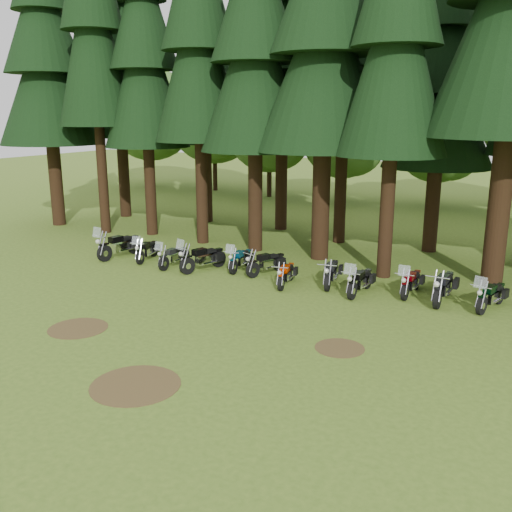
% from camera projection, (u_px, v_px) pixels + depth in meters
% --- Properties ---
extents(ground, '(120.00, 120.00, 0.00)m').
position_uv_depth(ground, '(197.00, 325.00, 17.61)').
color(ground, '#47671E').
rests_on(ground, ground).
extents(pine_front_0, '(5.49, 5.49, 16.17)m').
position_uv_depth(pine_front_0, '(44.00, 48.00, 30.72)').
color(pine_front_0, '#311E10').
rests_on(pine_front_0, ground).
extents(pine_front_2, '(4.32, 4.32, 16.22)m').
position_uv_depth(pine_front_2, '(144.00, 42.00, 28.13)').
color(pine_front_2, '#311E10').
rests_on(pine_front_2, ground).
extents(pine_front_3, '(4.32, 4.32, 17.57)m').
position_uv_depth(pine_front_3, '(198.00, 18.00, 26.01)').
color(pine_front_3, '#311E10').
rests_on(pine_front_3, ground).
extents(pine_front_4, '(4.95, 4.95, 16.33)m').
position_uv_depth(pine_front_4, '(255.00, 31.00, 24.65)').
color(pine_front_4, '#311E10').
rests_on(pine_front_4, ground).
extents(pine_front_5, '(5.81, 5.81, 16.72)m').
position_uv_depth(pine_front_5, '(326.00, 19.00, 23.08)').
color(pine_front_5, '#311E10').
rests_on(pine_front_5, ground).
extents(pine_front_6, '(4.15, 4.15, 16.75)m').
position_uv_depth(pine_front_6, '(399.00, 6.00, 20.28)').
color(pine_front_6, '#311E10').
rests_on(pine_front_6, ground).
extents(pine_back_0, '(5.00, 5.00, 17.21)m').
position_uv_depth(pine_back_0, '(116.00, 42.00, 33.20)').
color(pine_back_0, '#311E10').
rests_on(pine_back_0, ground).
extents(pine_back_1, '(4.52, 4.52, 16.22)m').
position_uv_depth(pine_back_1, '(204.00, 50.00, 31.71)').
color(pine_back_1, '#311E10').
rests_on(pine_back_1, ground).
extents(pine_back_2, '(4.85, 4.85, 16.30)m').
position_uv_depth(pine_back_2, '(283.00, 44.00, 29.44)').
color(pine_back_2, '#311E10').
rests_on(pine_back_2, ground).
extents(pine_back_3, '(4.35, 4.35, 16.20)m').
position_uv_depth(pine_back_3, '(346.00, 38.00, 26.32)').
color(pine_back_3, '#311E10').
rests_on(pine_back_3, ground).
extents(pine_back_4, '(4.94, 4.94, 13.78)m').
position_uv_depth(pine_back_4, '(443.00, 67.00, 24.85)').
color(pine_back_4, '#311E10').
rests_on(pine_back_4, ground).
extents(decid_0, '(8.00, 7.78, 10.00)m').
position_uv_depth(decid_0, '(152.00, 117.00, 47.96)').
color(decid_0, '#311E10').
rests_on(decid_0, ground).
extents(decid_1, '(7.91, 7.69, 9.88)m').
position_uv_depth(decid_1, '(216.00, 118.00, 45.51)').
color(decid_1, '#311E10').
rests_on(decid_1, ground).
extents(decid_2, '(6.72, 6.53, 8.40)m').
position_uv_depth(decid_2, '(272.00, 131.00, 42.26)').
color(decid_2, '#311E10').
rests_on(decid_2, ground).
extents(decid_3, '(6.12, 5.95, 7.65)m').
position_uv_depth(decid_3, '(346.00, 139.00, 39.96)').
color(decid_3, '#311E10').
rests_on(decid_3, ground).
extents(decid_4, '(5.93, 5.76, 7.41)m').
position_uv_depth(decid_4, '(442.00, 142.00, 38.03)').
color(decid_4, '#311E10').
rests_on(decid_4, ground).
extents(dirt_patch_0, '(1.80, 1.80, 0.01)m').
position_uv_depth(dirt_patch_0, '(78.00, 328.00, 17.34)').
color(dirt_patch_0, '#4C3D1E').
rests_on(dirt_patch_0, ground).
extents(dirt_patch_1, '(1.40, 1.40, 0.01)m').
position_uv_depth(dirt_patch_1, '(340.00, 348.00, 15.90)').
color(dirt_patch_1, '#4C3D1E').
rests_on(dirt_patch_1, ground).
extents(dirt_patch_2, '(2.20, 2.20, 0.01)m').
position_uv_depth(dirt_patch_2, '(136.00, 385.00, 13.76)').
color(dirt_patch_2, '#4C3D1E').
rests_on(dirt_patch_2, ground).
extents(motorcycle_0, '(0.63, 2.53, 1.59)m').
position_uv_depth(motorcycle_0, '(119.00, 246.00, 25.56)').
color(motorcycle_0, black).
rests_on(motorcycle_0, ground).
extents(motorcycle_1, '(0.78, 2.07, 1.31)m').
position_uv_depth(motorcycle_1, '(147.00, 251.00, 25.10)').
color(motorcycle_1, black).
rests_on(motorcycle_1, ground).
extents(motorcycle_2, '(0.38, 2.03, 1.28)m').
position_uv_depth(motorcycle_2, '(174.00, 257.00, 24.07)').
color(motorcycle_2, black).
rests_on(motorcycle_2, ground).
extents(motorcycle_3, '(0.99, 2.35, 1.50)m').
position_uv_depth(motorcycle_3, '(203.00, 259.00, 23.48)').
color(motorcycle_3, black).
rests_on(motorcycle_3, ground).
extents(motorcycle_4, '(0.50, 2.07, 1.30)m').
position_uv_depth(motorcycle_4, '(240.00, 260.00, 23.58)').
color(motorcycle_4, black).
rests_on(motorcycle_4, ground).
extents(motorcycle_5, '(0.81, 2.04, 0.86)m').
position_uv_depth(motorcycle_5, '(267.00, 264.00, 22.97)').
color(motorcycle_5, black).
rests_on(motorcycle_5, ground).
extents(motorcycle_6, '(0.51, 1.97, 0.81)m').
position_uv_depth(motorcycle_6, '(286.00, 275.00, 21.51)').
color(motorcycle_6, black).
rests_on(motorcycle_6, ground).
extents(motorcycle_7, '(0.60, 2.18, 0.90)m').
position_uv_depth(motorcycle_7, '(331.00, 274.00, 21.52)').
color(motorcycle_7, black).
rests_on(motorcycle_7, ground).
extents(motorcycle_8, '(0.41, 2.18, 1.37)m').
position_uv_depth(motorcycle_8, '(360.00, 282.00, 20.48)').
color(motorcycle_8, black).
rests_on(motorcycle_8, ground).
extents(motorcycle_9, '(0.40, 2.12, 1.34)m').
position_uv_depth(motorcycle_9, '(411.00, 283.00, 20.39)').
color(motorcycle_9, black).
rests_on(motorcycle_9, ground).
extents(motorcycle_10, '(0.35, 2.43, 0.99)m').
position_uv_depth(motorcycle_10, '(444.00, 288.00, 19.66)').
color(motorcycle_10, black).
rests_on(motorcycle_10, ground).
extents(motorcycle_11, '(0.78, 2.13, 1.35)m').
position_uv_depth(motorcycle_11, '(491.00, 296.00, 18.90)').
color(motorcycle_11, black).
rests_on(motorcycle_11, ground).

